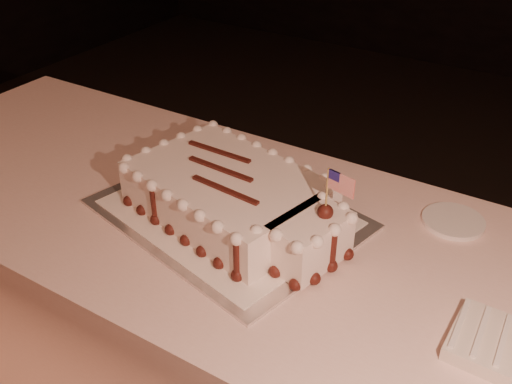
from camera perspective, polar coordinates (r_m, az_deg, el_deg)
The scene contains 6 objects.
banquet_table at distance 1.58m, azimuth 0.75°, elevation -14.88°, with size 2.40×0.80×0.75m, color beige.
cake_board at distance 1.38m, azimuth -2.84°, elevation -2.17°, with size 0.60×0.45×0.01m, color silver.
doily at distance 1.37m, azimuth -2.84°, elevation -2.00°, with size 0.53×0.40×0.00m, color white.
sheet_cake at distance 1.32m, azimuth -1.98°, elevation -0.62°, with size 0.59×0.41×0.22m.
napkin_stack at distance 1.13m, azimuth 24.25°, elevation -14.29°, with size 0.21×0.16×0.03m.
side_plate at distance 1.42m, azimuth 19.12°, elevation -2.77°, with size 0.15×0.15×0.01m, color white.
Camera 1 is at (0.54, -0.31, 1.54)m, focal length 40.00 mm.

